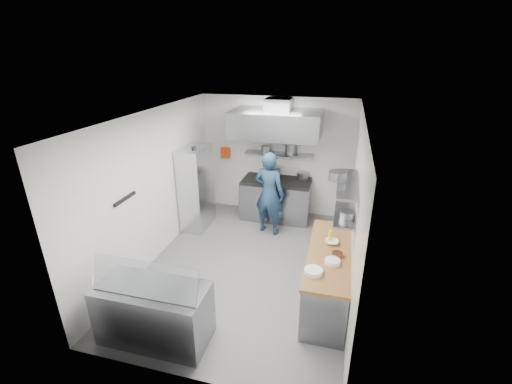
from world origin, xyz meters
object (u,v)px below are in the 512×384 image
(gas_range, at_px, (276,200))
(display_case, at_px, (154,313))
(chef, at_px, (269,193))
(wire_rack, at_px, (197,188))

(gas_range, relative_size, display_case, 1.07)
(display_case, bearing_deg, chef, 75.83)
(wire_rack, bearing_deg, display_case, -76.61)
(chef, relative_size, wire_rack, 0.99)
(wire_rack, height_order, display_case, wire_rack)
(chef, height_order, display_case, chef)
(gas_range, height_order, chef, chef)
(wire_rack, bearing_deg, chef, 4.28)
(chef, relative_size, display_case, 1.22)
(gas_range, distance_m, wire_rack, 1.90)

